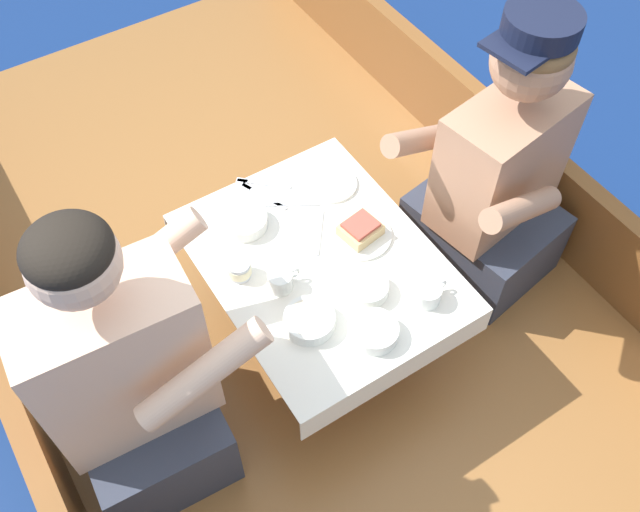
{
  "coord_description": "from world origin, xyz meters",
  "views": [
    {
      "loc": [
        -0.64,
        -1.07,
        2.3
      ],
      "look_at": [
        0.0,
        -0.06,
        0.68
      ],
      "focal_mm": 40.0,
      "sensor_mm": 36.0,
      "label": 1
    }
  ],
  "objects_px": {
    "person_starboard": "(496,179)",
    "sandwich": "(360,229)",
    "person_port": "(131,380)",
    "coffee_cup_port": "(281,280)",
    "tin_can": "(239,269)",
    "coffee_cup_starboard": "(427,293)"
  },
  "relations": [
    {
      "from": "coffee_cup_starboard",
      "to": "tin_can",
      "type": "distance_m",
      "value": 0.52
    },
    {
      "from": "tin_can",
      "to": "person_starboard",
      "type": "bearing_deg",
      "value": -8.73
    },
    {
      "from": "coffee_cup_starboard",
      "to": "tin_can",
      "type": "height_order",
      "value": "tin_can"
    },
    {
      "from": "sandwich",
      "to": "person_port",
      "type": "bearing_deg",
      "value": -173.71
    },
    {
      "from": "person_starboard",
      "to": "sandwich",
      "type": "xyz_separation_m",
      "value": [
        -0.46,
        0.06,
        0.0
      ]
    },
    {
      "from": "person_port",
      "to": "coffee_cup_starboard",
      "type": "distance_m",
      "value": 0.81
    },
    {
      "from": "person_starboard",
      "to": "sandwich",
      "type": "height_order",
      "value": "person_starboard"
    },
    {
      "from": "coffee_cup_port",
      "to": "tin_can",
      "type": "height_order",
      "value": "coffee_cup_port"
    },
    {
      "from": "coffee_cup_port",
      "to": "tin_can",
      "type": "distance_m",
      "value": 0.12
    },
    {
      "from": "coffee_cup_starboard",
      "to": "tin_can",
      "type": "bearing_deg",
      "value": 138.56
    },
    {
      "from": "person_starboard",
      "to": "tin_can",
      "type": "xyz_separation_m",
      "value": [
        -0.82,
        0.13,
        -0.0
      ]
    },
    {
      "from": "sandwich",
      "to": "coffee_cup_port",
      "type": "bearing_deg",
      "value": -174.03
    },
    {
      "from": "person_port",
      "to": "coffee_cup_port",
      "type": "relative_size",
      "value": 10.2
    },
    {
      "from": "person_starboard",
      "to": "tin_can",
      "type": "height_order",
      "value": "person_starboard"
    },
    {
      "from": "sandwich",
      "to": "coffee_cup_starboard",
      "type": "bearing_deg",
      "value": -84.09
    },
    {
      "from": "person_port",
      "to": "person_starboard",
      "type": "bearing_deg",
      "value": 4.75
    },
    {
      "from": "person_starboard",
      "to": "sandwich",
      "type": "distance_m",
      "value": 0.47
    },
    {
      "from": "person_port",
      "to": "person_starboard",
      "type": "height_order",
      "value": "person_port"
    },
    {
      "from": "person_port",
      "to": "tin_can",
      "type": "height_order",
      "value": "person_port"
    },
    {
      "from": "person_starboard",
      "to": "coffee_cup_port",
      "type": "relative_size",
      "value": 10.11
    },
    {
      "from": "sandwich",
      "to": "coffee_cup_port",
      "type": "xyz_separation_m",
      "value": [
        -0.29,
        -0.03,
        -0.0
      ]
    },
    {
      "from": "coffee_cup_port",
      "to": "tin_can",
      "type": "xyz_separation_m",
      "value": [
        -0.08,
        0.1,
        -0.0
      ]
    }
  ]
}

